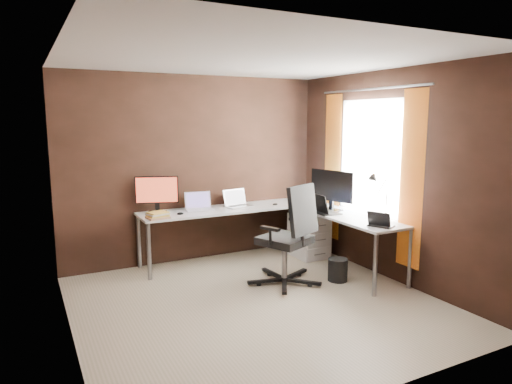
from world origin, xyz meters
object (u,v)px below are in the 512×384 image
monitor_right (332,188)px  book_stack (158,215)px  desk_lamp (378,193)px  monitor_left (157,192)px  laptop_black_small (380,223)px  laptop_silver (237,203)px  wastebasket (338,270)px  laptop_white (199,206)px  office_chair (288,255)px  drawer_pedestal (309,235)px  laptop_black_big (323,209)px

monitor_right → book_stack: monitor_right is taller
monitor_right → desk_lamp: (-0.01, -0.88, 0.07)m
monitor_left → laptop_black_small: size_ratio=1.65×
monitor_left → desk_lamp: bearing=-22.2°
laptop_silver → book_stack: bearing=-176.5°
wastebasket → book_stack: bearing=148.5°
laptop_white → office_chair: (0.64, -1.22, -0.43)m
laptop_silver → laptop_white: bearing=169.4°
laptop_white → drawer_pedestal: bearing=-6.6°
laptop_silver → office_chair: office_chair is taller
monitor_right → desk_lamp: desk_lamp is taller
laptop_black_big → office_chair: office_chair is taller
wastebasket → monitor_right: bearing=61.5°
laptop_silver → office_chair: (0.09, -1.20, -0.43)m
laptop_silver → monitor_right: bearing=-48.5°
laptop_white → laptop_black_big: bearing=-25.4°
monitor_right → laptop_white: monitor_right is taller
laptop_white → desk_lamp: (1.52, -1.73, 0.32)m
drawer_pedestal → laptop_white: bearing=164.1°
monitor_right → laptop_black_small: bearing=158.7°
laptop_black_small → drawer_pedestal: bearing=-25.2°
book_stack → desk_lamp: bearing=-34.1°
book_stack → monitor_left: bearing=75.1°
laptop_black_small → office_chair: (-0.83, 0.61, -0.42)m
laptop_white → laptop_black_big: 1.63m
laptop_white → wastebasket: 1.98m
laptop_silver → book_stack: laptop_silver is taller
laptop_white → laptop_black_big: laptop_black_big is taller
monitor_right → laptop_black_big: size_ratio=1.59×
laptop_silver → wastebasket: bearing=-72.6°
monitor_right → office_chair: size_ratio=0.53×
monitor_right → office_chair: bearing=95.6°
laptop_silver → laptop_black_small: size_ratio=1.19×
drawer_pedestal → monitor_left: (-2.01, 0.49, 0.69)m
drawer_pedestal → wastebasket: (-0.25, -0.99, -0.16)m
laptop_silver → laptop_black_small: bearing=-71.9°
laptop_white → laptop_silver: bearing=7.4°
wastebasket → office_chair: bearing=162.6°
laptop_black_big → office_chair: (-0.70, -0.29, -0.44)m
monitor_right → laptop_silver: bearing=32.8°
monitor_right → laptop_silver: (-0.99, 0.82, -0.25)m
desk_lamp → wastebasket: (-0.29, 0.32, -0.96)m
office_chair → wastebasket: size_ratio=4.41×
wastebasket → monitor_left: bearing=140.0°
laptop_black_small → monitor_left: bearing=21.7°
monitor_left → desk_lamp: 2.73m
laptop_black_small → desk_lamp: desk_lamp is taller
monitor_right → book_stack: bearing=57.9°
desk_lamp → office_chair: bearing=140.5°
laptop_black_small → desk_lamp: (0.06, 0.11, 0.33)m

